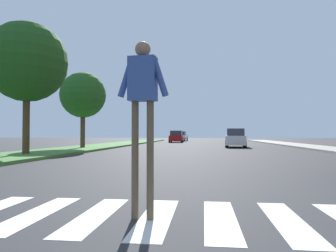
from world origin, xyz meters
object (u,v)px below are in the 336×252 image
Objects in this scene: tree_mid at (27,62)px; sedan_midblock at (236,139)px; tree_far at (83,95)px; sedan_far_horizon at (181,137)px; sedan_distant at (176,137)px; pedestrian_performer at (143,100)px.

tree_mid is 1.57× the size of sedan_midblock.
tree_far is 30.59m from sedan_far_horizon.
sedan_midblock is at bearing 24.48° from tree_far.
tree_mid is 29.72m from sedan_distant.
tree_mid is 18.61m from sedan_midblock.
sedan_distant is (-3.08, 40.18, -0.88)m from pedestrian_performer.
sedan_far_horizon is (5.45, 29.90, -3.46)m from tree_far.
sedan_distant is at bearing 94.39° from pedestrian_performer.
sedan_midblock is (12.25, 5.58, -3.44)m from tree_far.
sedan_distant is (5.44, 21.13, -3.44)m from tree_far.
pedestrian_performer is 40.30m from sedan_distant.
sedan_far_horizon is at bearing 105.62° from sedan_midblock.
tree_mid is at bearing -100.65° from sedan_distant.
sedan_distant is at bearing 79.35° from tree_mid.
tree_far is at bearing -104.44° from sedan_distant.
pedestrian_performer is (8.52, -19.05, -2.56)m from tree_far.
sedan_distant is (5.44, 28.91, -4.24)m from tree_mid.
pedestrian_performer is 0.61× the size of sedan_distant.
sedan_far_horizon is at bearing 79.67° from tree_far.
tree_far is 2.36× the size of pedestrian_performer.
sedan_distant is at bearing 75.56° from tree_far.
sedan_distant is (-6.81, 15.55, -0.00)m from sedan_midblock.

